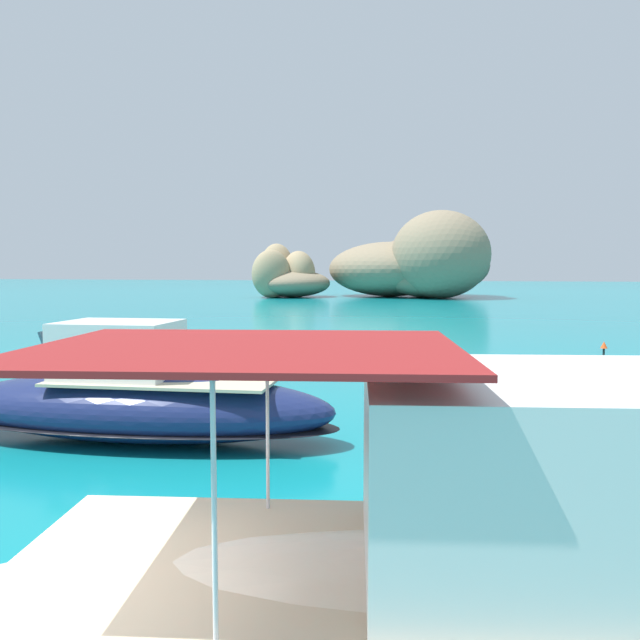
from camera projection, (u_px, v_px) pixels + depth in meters
name	position (u px, v px, depth m)	size (l,w,h in m)	color
islet_large	(419.00, 265.00, 82.16)	(26.40, 22.89, 10.90)	#84755B
islet_small	(287.00, 278.00, 82.08)	(12.27, 13.14, 7.04)	#84755B
motorboat_navy	(137.00, 401.00, 13.16)	(8.64, 3.18, 2.50)	navy
channel_buoy	(603.00, 380.00, 18.44)	(0.56, 0.56, 1.48)	#E54C19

